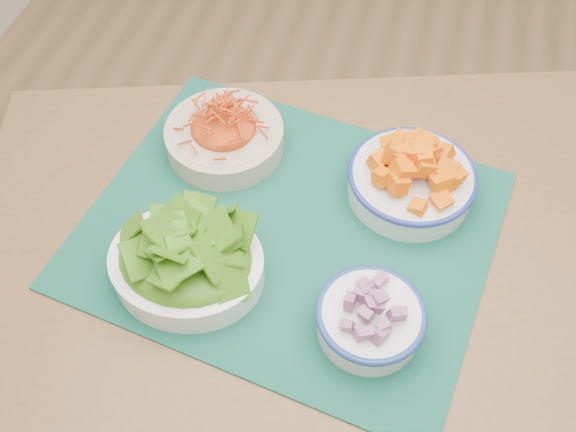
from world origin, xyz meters
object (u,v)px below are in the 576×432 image
object	(u,v)px
table	(310,273)
carrot_bowl	(224,132)
placemat	(288,228)
squash_bowl	(413,175)
onion_bowl	(371,316)
lettuce_bowl	(186,258)

from	to	relation	value
table	carrot_bowl	world-z (taller)	carrot_bowl
placemat	squash_bowl	bearing A→B (deg)	42.93
placemat	carrot_bowl	world-z (taller)	carrot_bowl
squash_bowl	placemat	bearing A→B (deg)	-145.37
table	squash_bowl	size ratio (longest dim) A/B	4.73
table	placemat	world-z (taller)	placemat
table	onion_bowl	world-z (taller)	onion_bowl
placemat	lettuce_bowl	size ratio (longest dim) A/B	2.58
onion_bowl	lettuce_bowl	bearing A→B (deg)	176.31
placemat	squash_bowl	distance (m)	0.21
lettuce_bowl	onion_bowl	xyz separation A→B (m)	(0.27, -0.02, -0.01)
table	squash_bowl	xyz separation A→B (m)	(0.13, 0.12, 0.16)
squash_bowl	onion_bowl	bearing A→B (deg)	-93.88
placemat	onion_bowl	distance (m)	0.21
placemat	onion_bowl	xyz separation A→B (m)	(0.15, -0.14, 0.04)
table	placemat	size ratio (longest dim) A/B	2.01
carrot_bowl	squash_bowl	xyz separation A→B (m)	(0.32, -0.02, 0.01)
squash_bowl	onion_bowl	xyz separation A→B (m)	(-0.02, -0.26, -0.01)
carrot_bowl	table	bearing A→B (deg)	-36.48
carrot_bowl	onion_bowl	xyz separation A→B (m)	(0.30, -0.28, 0.00)
squash_bowl	lettuce_bowl	size ratio (longest dim) A/B	1.10
placemat	carrot_bowl	bearing A→B (deg)	145.59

